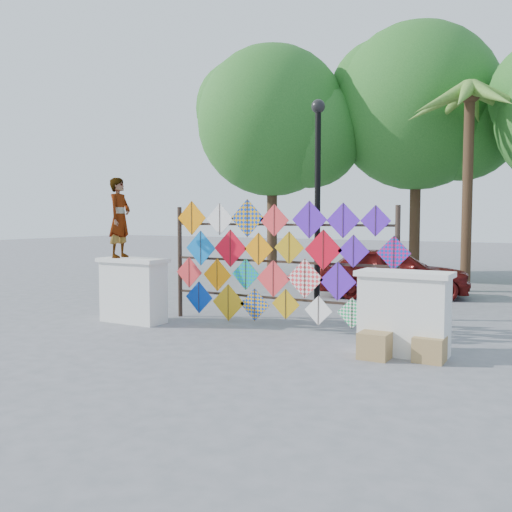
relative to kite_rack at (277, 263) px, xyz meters
The scene contains 12 objects.
ground 1.43m from the kite_rack, 92.98° to the right, with size 80.00×80.00×0.00m, color gray.
parapet_left 2.95m from the kite_rack, 161.23° to the right, with size 1.40×0.65×1.28m.
parapet_right 2.88m from the kite_rack, 19.27° to the right, with size 1.40×0.65×1.28m.
kite_rack is the anchor object (origin of this frame).
tree_west 10.29m from the kite_rack, 118.14° to the left, with size 5.85×5.20×8.01m.
tree_mid 11.26m from the kite_rack, 89.62° to the left, with size 6.30×5.60×8.61m.
palm_tree 8.45m from the kite_rack, 73.44° to the left, with size 3.62×3.62×5.83m.
vendor_woman 3.32m from the kite_rack, 163.12° to the right, with size 0.58×0.38×1.59m, color #99999E.
sedan 5.23m from the kite_rack, 82.40° to the left, with size 1.57×3.90×1.33m, color #56100E.
lamppost 1.96m from the kite_rack, 78.34° to the left, with size 0.28×0.28×4.46m.
cardboard_box_near 2.92m from the kite_rack, 30.37° to the right, with size 0.44×0.39×0.39m, color tan.
cardboard_box_far 3.47m from the kite_rack, 20.43° to the right, with size 0.43×0.40×0.36m, color tan.
Camera 1 is at (5.00, -8.74, 2.11)m, focal length 40.00 mm.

